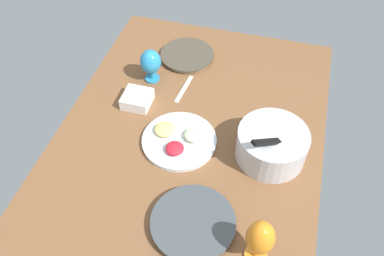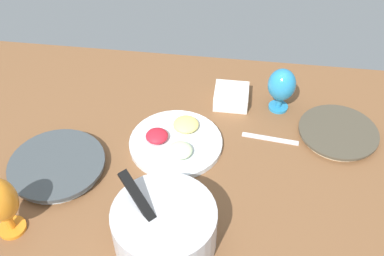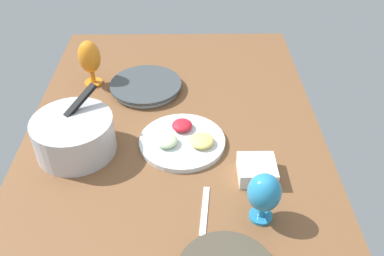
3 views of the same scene
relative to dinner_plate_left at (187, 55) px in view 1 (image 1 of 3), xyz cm
name	(u,v)px [view 1 (image 1 of 3)]	position (x,y,z in cm)	size (l,w,h in cm)	color
ground_plane	(184,153)	(53.89, 14.16, -3.16)	(160.00, 104.00, 4.00)	brown
dinner_plate_left	(187,55)	(0.00, 0.00, 0.00)	(25.24, 25.24, 2.22)	beige
dinner_plate_right	(193,223)	(84.12, 25.97, 0.45)	(28.48, 28.48, 3.09)	silver
mixing_bowl	(272,144)	(47.96, 46.23, 5.65)	(26.19, 26.19, 19.13)	silver
fruit_platter	(179,140)	(50.87, 11.09, 0.31)	(29.18, 29.18, 4.77)	silver
hurricane_glass_blue	(151,63)	(18.95, -10.95, 8.45)	(9.25, 9.25, 15.73)	#2786BC
hurricane_glass_orange	(260,239)	(88.90, 47.80, 10.51)	(8.84, 8.84, 19.13)	orange
square_bowl_white	(137,99)	(35.19, -11.86, 1.70)	(11.54, 11.54, 5.13)	white
fork_by_left_plate	(184,89)	(21.44, 4.66, -0.86)	(18.00, 1.80, 0.60)	silver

